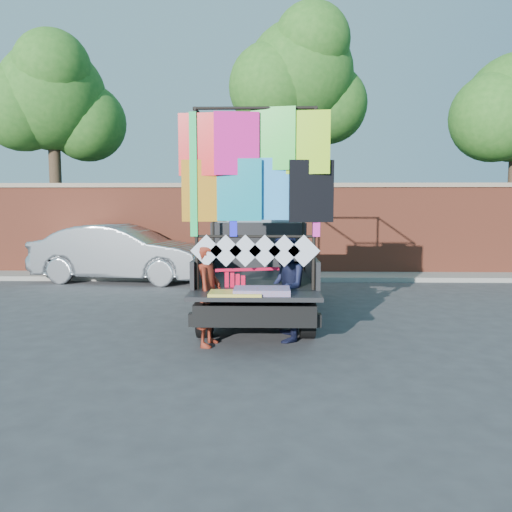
{
  "coord_description": "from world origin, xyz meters",
  "views": [
    {
      "loc": [
        0.07,
        -7.19,
        2.03
      ],
      "look_at": [
        -0.11,
        0.16,
        1.26
      ],
      "focal_mm": 35.0,
      "sensor_mm": 36.0,
      "label": 1
    }
  ],
  "objects_px": {
    "sedan": "(122,253)",
    "man": "(285,288)",
    "pickup_truck": "(259,266)",
    "woman": "(208,294)"
  },
  "relations": [
    {
      "from": "sedan",
      "to": "woman",
      "type": "xyz_separation_m",
      "value": [
        2.96,
        -5.88,
        -0.01
      ]
    },
    {
      "from": "sedan",
      "to": "man",
      "type": "bearing_deg",
      "value": -136.47
    },
    {
      "from": "pickup_truck",
      "to": "woman",
      "type": "distance_m",
      "value": 2.62
    },
    {
      "from": "pickup_truck",
      "to": "woman",
      "type": "bearing_deg",
      "value": -104.83
    },
    {
      "from": "pickup_truck",
      "to": "woman",
      "type": "height_order",
      "value": "pickup_truck"
    },
    {
      "from": "pickup_truck",
      "to": "sedan",
      "type": "height_order",
      "value": "pickup_truck"
    },
    {
      "from": "pickup_truck",
      "to": "sedan",
      "type": "distance_m",
      "value": 4.94
    },
    {
      "from": "pickup_truck",
      "to": "man",
      "type": "relative_size",
      "value": 3.38
    },
    {
      "from": "pickup_truck",
      "to": "sedan",
      "type": "xyz_separation_m",
      "value": [
        -3.63,
        3.35,
        -0.1
      ]
    },
    {
      "from": "sedan",
      "to": "man",
      "type": "height_order",
      "value": "man"
    }
  ]
}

